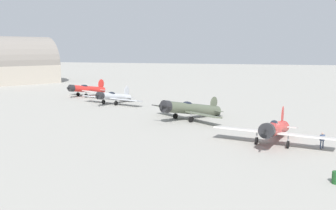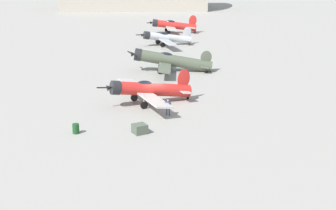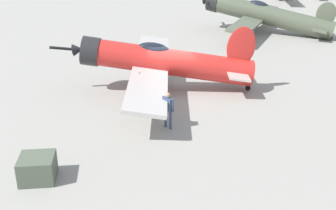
% 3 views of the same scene
% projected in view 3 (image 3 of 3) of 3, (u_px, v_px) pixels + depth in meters
% --- Properties ---
extents(ground_plane, '(400.00, 400.00, 0.00)m').
position_uv_depth(ground_plane, '(170.00, 90.00, 22.93)').
color(ground_plane, gray).
extents(airplane_foreground, '(12.78, 10.74, 3.62)m').
position_uv_depth(airplane_foreground, '(161.00, 62.00, 22.30)').
color(airplane_foreground, red).
rests_on(airplane_foreground, ground_plane).
extents(airplane_mid_apron, '(10.99, 10.10, 3.37)m').
position_uv_depth(airplane_mid_apron, '(264.00, 15.00, 34.82)').
color(airplane_mid_apron, '#4C5442').
rests_on(airplane_mid_apron, ground_plane).
extents(ground_crew_mechanic, '(0.55, 0.45, 1.68)m').
position_uv_depth(ground_crew_mechanic, '(168.00, 107.00, 18.22)').
color(ground_crew_mechanic, '#384766').
rests_on(ground_crew_mechanic, ground_plane).
extents(equipment_crate, '(1.32, 1.33, 0.89)m').
position_uv_depth(equipment_crate, '(38.00, 168.00, 14.64)').
color(equipment_crate, '#4C5647').
rests_on(equipment_crate, ground_plane).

